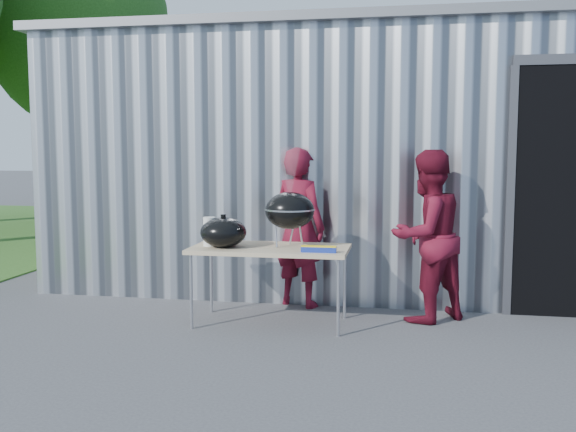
% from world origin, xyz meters
% --- Properties ---
extents(ground, '(80.00, 80.00, 0.00)m').
position_xyz_m(ground, '(0.00, 0.00, 0.00)').
color(ground, '#434346').
extents(building, '(8.20, 6.20, 3.10)m').
position_xyz_m(building, '(0.92, 4.59, 1.54)').
color(building, silver).
rests_on(building, ground).
extents(tree_far, '(4.20, 4.20, 6.95)m').
position_xyz_m(tree_far, '(-6.50, 9.00, 4.53)').
color(tree_far, '#442D19').
rests_on(tree_far, ground).
extents(folding_table, '(1.50, 0.75, 0.75)m').
position_xyz_m(folding_table, '(-0.24, 0.91, 0.71)').
color(folding_table, tan).
rests_on(folding_table, ground).
extents(kettle_grill, '(0.48, 0.48, 0.95)m').
position_xyz_m(kettle_grill, '(-0.06, 0.98, 1.16)').
color(kettle_grill, black).
rests_on(kettle_grill, folding_table).
extents(grill_lid, '(0.44, 0.44, 0.32)m').
position_xyz_m(grill_lid, '(-0.68, 0.81, 0.89)').
color(grill_lid, black).
rests_on(grill_lid, folding_table).
extents(paper_towels, '(0.12, 0.12, 0.28)m').
position_xyz_m(paper_towels, '(-0.83, 0.86, 0.89)').
color(paper_towels, white).
rests_on(paper_towels, folding_table).
extents(white_tub, '(0.20, 0.15, 0.10)m').
position_xyz_m(white_tub, '(-0.79, 1.12, 0.80)').
color(white_tub, white).
rests_on(white_tub, folding_table).
extents(foil_box, '(0.32, 0.05, 0.06)m').
position_xyz_m(foil_box, '(0.26, 0.66, 0.78)').
color(foil_box, navy).
rests_on(foil_box, folding_table).
extents(person_cook, '(0.73, 0.62, 1.70)m').
position_xyz_m(person_cook, '(-0.09, 1.67, 0.85)').
color(person_cook, maroon).
rests_on(person_cook, ground).
extents(person_bystander, '(1.03, 1.01, 1.68)m').
position_xyz_m(person_bystander, '(1.24, 1.31, 0.84)').
color(person_bystander, maroon).
rests_on(person_bystander, ground).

